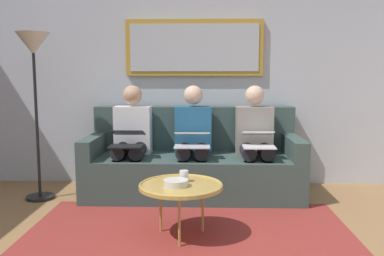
# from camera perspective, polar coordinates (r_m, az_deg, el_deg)

# --- Properties ---
(wall_rear) EXTENTS (6.00, 0.12, 2.60)m
(wall_rear) POSITION_cam_1_polar(r_m,az_deg,el_deg) (4.79, 0.34, 7.94)
(wall_rear) COLOR #B7BCC6
(wall_rear) RESTS_ON ground_plane
(area_rug) EXTENTS (2.60, 1.80, 0.01)m
(area_rug) POSITION_cam_1_polar(r_m,az_deg,el_deg) (3.29, -0.48, -14.97)
(area_rug) COLOR maroon
(area_rug) RESTS_ON ground_plane
(couch) EXTENTS (2.20, 0.90, 0.90)m
(couch) POSITION_cam_1_polar(r_m,az_deg,el_deg) (4.41, 0.17, -4.96)
(couch) COLOR #384C47
(couch) RESTS_ON ground_plane
(framed_mirror) EXTENTS (1.53, 0.05, 0.62)m
(framed_mirror) POSITION_cam_1_polar(r_m,az_deg,el_deg) (4.70, 0.31, 10.99)
(framed_mirror) COLOR #B7892D
(coffee_table) EXTENTS (0.65, 0.65, 0.42)m
(coffee_table) POSITION_cam_1_polar(r_m,az_deg,el_deg) (3.21, -1.54, -8.01)
(coffee_table) COLOR tan
(coffee_table) RESTS_ON ground_plane
(cup) EXTENTS (0.07, 0.07, 0.09)m
(cup) POSITION_cam_1_polar(r_m,az_deg,el_deg) (3.28, -1.12, -6.64)
(cup) COLOR silver
(cup) RESTS_ON coffee_table
(bowl) EXTENTS (0.19, 0.19, 0.05)m
(bowl) POSITION_cam_1_polar(r_m,az_deg,el_deg) (3.16, -2.23, -7.57)
(bowl) COLOR beige
(bowl) RESTS_ON coffee_table
(person_left) EXTENTS (0.38, 0.58, 1.14)m
(person_left) POSITION_cam_1_polar(r_m,az_deg,el_deg) (4.32, 8.67, -1.30)
(person_left) COLOR gray
(person_left) RESTS_ON couch
(laptop_white) EXTENTS (0.31, 0.36, 0.15)m
(laptop_white) POSITION_cam_1_polar(r_m,az_deg,el_deg) (4.07, 9.08, -1.52)
(laptop_white) COLOR white
(person_middle) EXTENTS (0.38, 0.58, 1.14)m
(person_middle) POSITION_cam_1_polar(r_m,az_deg,el_deg) (4.29, 0.15, -1.27)
(person_middle) COLOR #235B84
(person_middle) RESTS_ON couch
(laptop_silver) EXTENTS (0.34, 0.33, 0.14)m
(laptop_silver) POSITION_cam_1_polar(r_m,az_deg,el_deg) (4.04, 0.04, -1.57)
(laptop_silver) COLOR silver
(person_right) EXTENTS (0.38, 0.58, 1.14)m
(person_right) POSITION_cam_1_polar(r_m,az_deg,el_deg) (4.35, -8.31, -1.22)
(person_right) COLOR silver
(person_right) RESTS_ON couch
(laptop_black) EXTENTS (0.32, 0.36, 0.16)m
(laptop_black) POSITION_cam_1_polar(r_m,az_deg,el_deg) (4.12, -8.90, -1.44)
(laptop_black) COLOR black
(standing_lamp) EXTENTS (0.32, 0.32, 1.66)m
(standing_lamp) POSITION_cam_1_polar(r_m,az_deg,el_deg) (4.37, -20.93, 8.44)
(standing_lamp) COLOR black
(standing_lamp) RESTS_ON ground_plane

